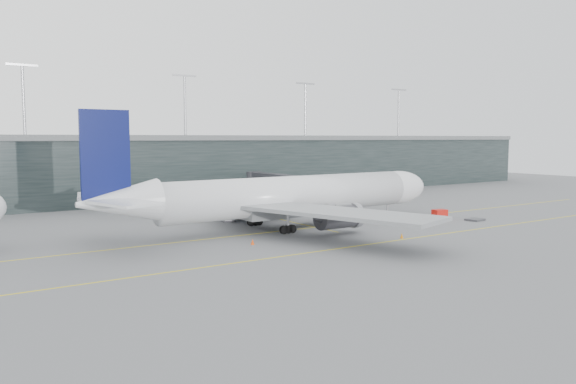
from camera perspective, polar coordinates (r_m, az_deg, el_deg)
ground at (r=92.49m, az=-1.19°, el=-3.54°), size 320.00×320.00×0.00m
taxiline_a at (r=89.19m, az=0.20°, el=-3.88°), size 160.00×0.25×0.02m
taxiline_b at (r=76.65m, az=6.92°, el=-5.47°), size 160.00×0.25×0.02m
taxiline_lead_main at (r=112.03m, az=-4.54°, el=-1.97°), size 0.25×60.00×0.02m
terminal at (r=143.82m, az=-13.74°, el=2.59°), size 240.00×36.00×29.00m
main_aircraft at (r=91.14m, az=0.09°, el=-0.43°), size 65.02×61.24×18.27m
jet_bridge at (r=123.22m, az=0.72°, el=1.00°), size 5.37×43.12×6.50m
gse_cart at (r=104.64m, az=15.15°, el=-2.15°), size 2.73×1.95×1.72m
baggage_dolly at (r=104.69m, az=18.45°, el=-2.66°), size 3.40×2.87×0.31m
uld_a at (r=98.02m, az=-6.06°, el=-2.42°), size 2.55×2.18×2.08m
uld_b at (r=100.76m, az=-5.60°, el=-2.30°), size 2.25×2.00×1.71m
uld_c at (r=102.01m, az=-4.70°, el=-2.14°), size 2.41×2.08×1.92m
cone_nose at (r=112.75m, az=15.61°, el=-1.93°), size 0.44×0.44×0.70m
cone_wing_stbd at (r=83.45m, az=11.48°, el=-4.38°), size 0.48×0.48×0.76m
cone_wing_port at (r=106.84m, az=-0.14°, el=-2.15°), size 0.40×0.40×0.64m
cone_tail at (r=77.16m, az=-3.62°, el=-5.07°), size 0.50×0.50×0.80m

